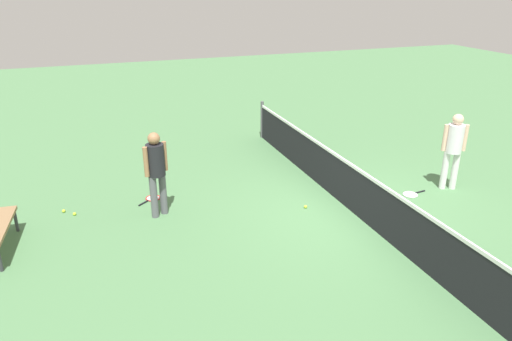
{
  "coord_description": "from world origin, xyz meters",
  "views": [
    {
      "loc": [
        7.41,
        -4.73,
        4.34
      ],
      "look_at": [
        -0.55,
        -1.82,
        0.9
      ],
      "focal_mm": 33.33,
      "sensor_mm": 36.0,
      "label": 1
    }
  ],
  "objects_px": {
    "player_near_side": "(156,167)",
    "tennis_ball_near_player": "(306,207)",
    "tennis_racket_far_player": "(411,194)",
    "tennis_ball_by_net": "(64,211)",
    "player_far_side": "(454,145)",
    "tennis_ball_midcourt": "(74,214)",
    "tennis_racket_near_player": "(152,199)"
  },
  "relations": [
    {
      "from": "player_near_side",
      "to": "tennis_ball_near_player",
      "type": "relative_size",
      "value": 25.76
    },
    {
      "from": "tennis_ball_midcourt",
      "to": "tennis_racket_far_player",
      "type": "bearing_deg",
      "value": 77.76
    },
    {
      "from": "tennis_racket_near_player",
      "to": "tennis_ball_near_player",
      "type": "xyz_separation_m",
      "value": [
        1.5,
        2.87,
        0.02
      ]
    },
    {
      "from": "player_near_side",
      "to": "tennis_ball_by_net",
      "type": "relative_size",
      "value": 25.76
    },
    {
      "from": "tennis_racket_far_player",
      "to": "tennis_ball_by_net",
      "type": "xyz_separation_m",
      "value": [
        -1.69,
        -7.04,
        0.02
      ]
    },
    {
      "from": "player_near_side",
      "to": "tennis_racket_far_player",
      "type": "relative_size",
      "value": 2.83
    },
    {
      "from": "tennis_racket_far_player",
      "to": "tennis_ball_midcourt",
      "type": "distance_m",
      "value": 6.99
    },
    {
      "from": "tennis_racket_far_player",
      "to": "player_far_side",
      "type": "bearing_deg",
      "value": 91.1
    },
    {
      "from": "tennis_ball_near_player",
      "to": "tennis_ball_by_net",
      "type": "relative_size",
      "value": 1.0
    },
    {
      "from": "tennis_racket_far_player",
      "to": "player_near_side",
      "type": "bearing_deg",
      "value": -100.03
    },
    {
      "from": "tennis_racket_far_player",
      "to": "tennis_ball_by_net",
      "type": "bearing_deg",
      "value": -103.5
    },
    {
      "from": "tennis_racket_far_player",
      "to": "tennis_ball_by_net",
      "type": "distance_m",
      "value": 7.24
    },
    {
      "from": "tennis_ball_near_player",
      "to": "tennis_racket_near_player",
      "type": "bearing_deg",
      "value": -117.66
    },
    {
      "from": "player_far_side",
      "to": "tennis_ball_by_net",
      "type": "relative_size",
      "value": 25.76
    },
    {
      "from": "player_near_side",
      "to": "tennis_ball_near_player",
      "type": "distance_m",
      "value": 3.08
    },
    {
      "from": "tennis_racket_far_player",
      "to": "tennis_ball_midcourt",
      "type": "relative_size",
      "value": 9.1
    },
    {
      "from": "tennis_racket_near_player",
      "to": "tennis_racket_far_player",
      "type": "bearing_deg",
      "value": 72.09
    },
    {
      "from": "player_near_side",
      "to": "tennis_ball_by_net",
      "type": "bearing_deg",
      "value": -113.06
    },
    {
      "from": "tennis_ball_by_net",
      "to": "tennis_ball_midcourt",
      "type": "relative_size",
      "value": 1.0
    },
    {
      "from": "player_far_side",
      "to": "tennis_ball_by_net",
      "type": "xyz_separation_m",
      "value": [
        -1.67,
        -8.0,
        -0.98
      ]
    },
    {
      "from": "tennis_ball_by_net",
      "to": "player_far_side",
      "type": "bearing_deg",
      "value": 78.2
    },
    {
      "from": "tennis_ball_near_player",
      "to": "tennis_ball_by_net",
      "type": "bearing_deg",
      "value": -107.81
    },
    {
      "from": "tennis_racket_near_player",
      "to": "tennis_ball_near_player",
      "type": "distance_m",
      "value": 3.24
    },
    {
      "from": "player_far_side",
      "to": "tennis_ball_midcourt",
      "type": "distance_m",
      "value": 7.99
    },
    {
      "from": "player_near_side",
      "to": "tennis_racket_near_player",
      "type": "height_order",
      "value": "player_near_side"
    },
    {
      "from": "player_near_side",
      "to": "tennis_ball_near_player",
      "type": "height_order",
      "value": "player_near_side"
    },
    {
      "from": "player_far_side",
      "to": "tennis_ball_near_player",
      "type": "xyz_separation_m",
      "value": [
        -0.19,
        -3.38,
        -0.98
      ]
    },
    {
      "from": "tennis_ball_near_player",
      "to": "tennis_ball_midcourt",
      "type": "bearing_deg",
      "value": -106.12
    },
    {
      "from": "tennis_racket_far_player",
      "to": "tennis_ball_by_net",
      "type": "height_order",
      "value": "tennis_ball_by_net"
    },
    {
      "from": "player_far_side",
      "to": "tennis_ball_midcourt",
      "type": "xyz_separation_m",
      "value": [
        -1.46,
        -7.8,
        -0.98
      ]
    },
    {
      "from": "tennis_racket_near_player",
      "to": "tennis_ball_midcourt",
      "type": "relative_size",
      "value": 8.5
    },
    {
      "from": "tennis_racket_near_player",
      "to": "tennis_ball_by_net",
      "type": "distance_m",
      "value": 1.75
    }
  ]
}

